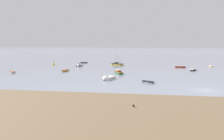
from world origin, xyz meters
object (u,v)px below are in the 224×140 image
(sailboat_moored_0, at_px, (119,73))
(rowboat_moored_0, at_px, (211,66))
(rowboat_moored_4, at_px, (12,72))
(rowboat_moored_5, at_px, (65,71))
(sailboat_moored_1, at_px, (117,64))
(rowboat_moored_1, at_px, (180,67))
(rowboat_moored_3, at_px, (148,82))
(motorboat_moored_0, at_px, (79,66))
(motorboat_moored_1, at_px, (107,79))
(sailboat_moored_2, at_px, (193,70))
(channel_buoy, at_px, (54,64))
(rowboat_moored_6, at_px, (84,63))

(sailboat_moored_0, distance_m, rowboat_moored_0, 45.48)
(rowboat_moored_4, xyz_separation_m, rowboat_moored_5, (16.23, 6.78, 0.01))
(sailboat_moored_1, height_order, rowboat_moored_1, sailboat_moored_1)
(rowboat_moored_3, bearing_deg, motorboat_moored_0, 159.83)
(rowboat_moored_1, bearing_deg, rowboat_moored_3, -107.85)
(motorboat_moored_0, xyz_separation_m, motorboat_moored_1, (17.94, -33.11, 0.01))
(sailboat_moored_1, bearing_deg, motorboat_moored_0, 49.36)
(sailboat_moored_0, xyz_separation_m, sailboat_moored_2, (25.73, 12.33, -0.07))
(rowboat_moored_5, bearing_deg, rowboat_moored_0, 117.93)
(rowboat_moored_3, bearing_deg, motorboat_moored_1, -164.10)
(sailboat_moored_0, xyz_separation_m, rowboat_moored_5, (-19.53, 3.74, -0.10))
(rowboat_moored_5, distance_m, motorboat_moored_1, 24.31)
(rowboat_moored_3, bearing_deg, rowboat_moored_0, 89.86)
(rowboat_moored_0, xyz_separation_m, motorboat_moored_0, (-55.39, -7.50, 0.13))
(motorboat_moored_1, bearing_deg, sailboat_moored_2, 150.62)
(rowboat_moored_4, height_order, sailboat_moored_2, sailboat_moored_2)
(rowboat_moored_0, relative_size, sailboat_moored_2, 0.62)
(rowboat_moored_1, relative_size, channel_buoy, 1.93)
(sailboat_moored_1, distance_m, motorboat_moored_1, 41.19)
(channel_buoy, bearing_deg, rowboat_moored_4, -96.56)
(rowboat_moored_3, relative_size, channel_buoy, 1.60)
(rowboat_moored_4, relative_size, sailboat_moored_2, 0.81)
(rowboat_moored_5, xyz_separation_m, motorboat_moored_1, (17.96, -16.38, 0.08))
(rowboat_moored_6, relative_size, channel_buoy, 1.78)
(sailboat_moored_1, height_order, rowboat_moored_0, sailboat_moored_1)
(sailboat_moored_0, distance_m, rowboat_moored_3, 18.27)
(sailboat_moored_1, bearing_deg, sailboat_moored_2, 173.46)
(rowboat_moored_1, relative_size, sailboat_moored_2, 0.88)
(motorboat_moored_1, bearing_deg, channel_buoy, -121.82)
(rowboat_moored_0, xyz_separation_m, rowboat_moored_6, (-57.71, 8.13, 0.05))
(rowboat_moored_4, relative_size, rowboat_moored_6, 1.00)
(rowboat_moored_0, distance_m, rowboat_moored_6, 58.28)
(rowboat_moored_5, distance_m, rowboat_moored_6, 32.43)
(rowboat_moored_3, relative_size, sailboat_moored_2, 0.73)
(rowboat_moored_0, bearing_deg, rowboat_moored_5, 106.92)
(motorboat_moored_0, relative_size, motorboat_moored_1, 0.94)
(sailboat_moored_2, xyz_separation_m, channel_buoy, (-58.35, 12.04, 0.24))
(rowboat_moored_5, distance_m, channel_buoy, 24.42)
(rowboat_moored_1, bearing_deg, sailboat_moored_0, -134.02)
(sailboat_moored_1, xyz_separation_m, rowboat_moored_0, (40.04, -0.51, -0.20))
(sailboat_moored_2, bearing_deg, channel_buoy, -68.26)
(sailboat_moored_2, height_order, rowboat_moored_6, sailboat_moored_2)
(rowboat_moored_4, height_order, rowboat_moored_5, rowboat_moored_5)
(rowboat_moored_1, bearing_deg, sailboat_moored_2, -71.35)
(motorboat_moored_1, bearing_deg, rowboat_moored_4, -87.50)
(rowboat_moored_3, bearing_deg, sailboat_moored_2, 90.87)
(channel_buoy, bearing_deg, sailboat_moored_0, -36.77)
(rowboat_moored_4, xyz_separation_m, motorboat_moored_1, (34.19, -9.60, 0.09))
(sailboat_moored_1, xyz_separation_m, rowboat_moored_5, (-15.37, -24.73, -0.13))
(rowboat_moored_6, relative_size, motorboat_moored_1, 0.67)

